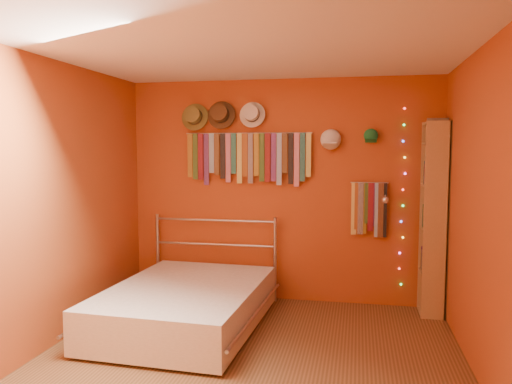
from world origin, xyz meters
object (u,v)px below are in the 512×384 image
Objects in this scene: tie_rack at (248,156)px; reading_lamp at (385,200)px; bookshelf at (437,218)px; bed at (186,305)px.

tie_rack is 4.54× the size of reading_lamp.
tie_rack is at bearing 173.12° from reading_lamp.
bookshelf reaches higher than tie_rack.
tie_rack reaches higher than bed.
reading_lamp is at bearing 26.90° from bed.
reading_lamp is 2.29m from bed.
reading_lamp is (1.50, -0.18, -0.45)m from tie_rack.
bookshelf is at bearing 2.81° from reading_lamp.
tie_rack is at bearing 175.62° from bookshelf.
tie_rack is 0.72× the size of bed.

